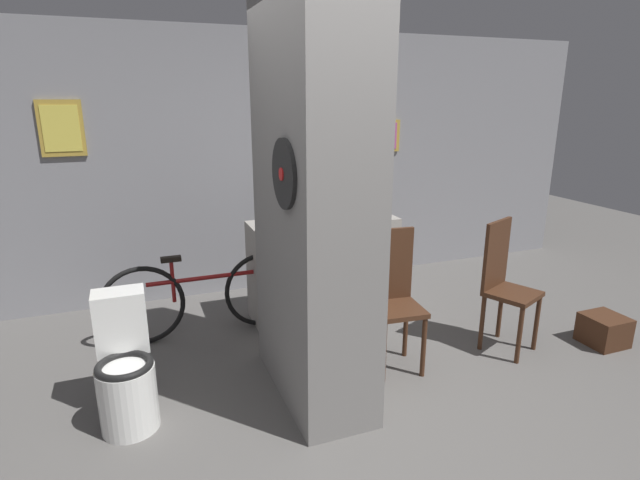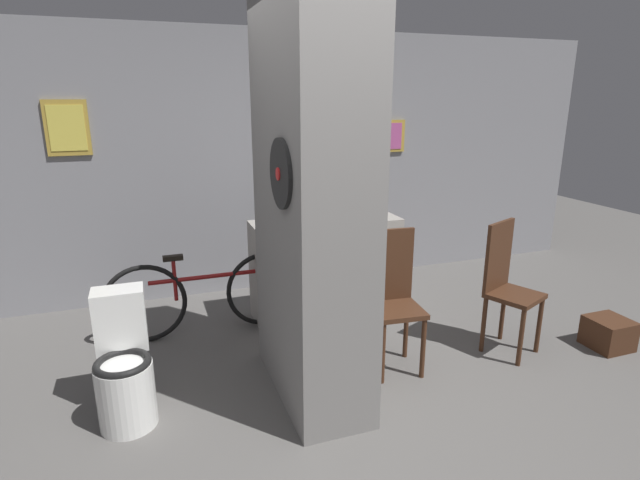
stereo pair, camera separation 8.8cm
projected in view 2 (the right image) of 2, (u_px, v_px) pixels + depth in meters
The scene contains 11 objects.
ground_plane at pixel (347, 437), 2.99m from camera, with size 14.00×14.00×0.00m, color #5B5956.
wall_back at pixel (249, 165), 5.01m from camera, with size 8.00×0.09×2.60m.
pillar_center at pixel (311, 206), 3.14m from camera, with size 0.52×1.14×2.60m.
counter_shelf at pixel (326, 267), 4.59m from camera, with size 1.35×0.44×0.90m.
toilet at pixel (124, 369), 3.08m from camera, with size 0.34×0.50×0.81m.
chair_near_pillar at pixel (393, 295), 3.65m from camera, with size 0.39×0.39×1.04m.
chair_by_doorway at pixel (507, 283), 3.89m from camera, with size 0.47×0.47×1.04m.
bicycle at pixel (207, 295), 4.22m from camera, with size 1.67×0.42×0.73m.
bottle_tall at pixel (351, 205), 4.54m from camera, with size 0.08×0.08×0.30m.
bottle_short at pixel (363, 207), 4.58m from camera, with size 0.07×0.07×0.24m.
floor_crate at pixel (608, 333), 4.03m from camera, with size 0.31×0.31×0.24m.
Camera 2 is at (-1.01, -2.34, 1.97)m, focal length 28.00 mm.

